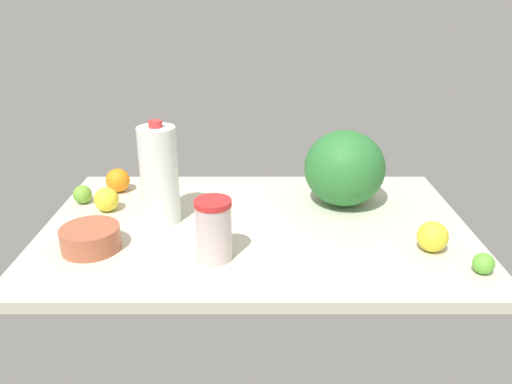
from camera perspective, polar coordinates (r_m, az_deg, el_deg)
The scene contains 10 objects.
countertop at distance 143.38cm, azimuth -0.00°, elevation -4.24°, with size 120.00×76.00×3.00cm, color beige.
tumbler_cup at distance 122.55cm, azimuth -4.83°, elevation -4.32°, with size 9.15×9.15×15.82cm.
mixing_bowl at distance 135.48cm, azimuth -18.38°, elevation -5.06°, with size 15.16×15.16×6.03cm, color #AC593D.
milk_jug at distance 142.24cm, azimuth -10.99°, elevation 1.91°, with size 10.63×10.63×29.56cm.
watermelon at distance 154.46cm, azimuth 10.05°, elevation 2.70°, with size 24.46×24.46×23.11cm, color #2A7331.
lime_beside_bowl at distance 130.51cm, azimuth 24.57°, elevation -7.40°, with size 5.07×5.07×5.07cm, color #61B437.
lemon_near_front at distance 135.45cm, azimuth 19.53°, elevation -4.79°, with size 7.86×7.86×7.86cm, color yellow.
lemon_far_back at distance 156.15cm, azimuth -16.76°, elevation -0.85°, with size 7.32×7.32×7.32cm, color yellow.
lime_by_jug at distance 164.31cm, azimuth -19.25°, elevation -0.28°, with size 5.76×5.76×5.76cm, color #6EAC35.
orange_loose at distance 169.70cm, azimuth -15.55°, elevation 1.28°, with size 7.81×7.81×7.81cm, color orange.
Camera 1 is at (-0.42, -127.85, 66.42)cm, focal length 35.00 mm.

